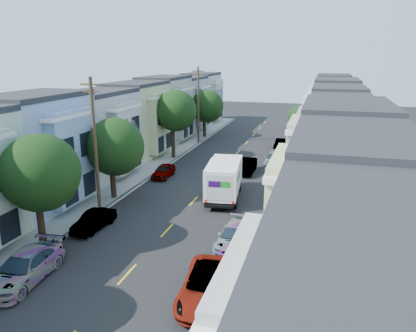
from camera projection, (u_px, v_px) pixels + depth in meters
ground at (167, 231)px, 27.75m from camera, size 160.00×160.00×0.00m
road_slab at (220, 172)px, 41.67m from camera, size 12.00×70.00×0.02m
curb_left at (165, 167)px, 43.24m from camera, size 0.30×70.00×0.15m
curb_right at (279, 176)px, 40.08m from camera, size 0.30×70.00×0.15m
sidewalk_left at (154, 166)px, 43.58m from camera, size 2.60×70.00×0.15m
sidewalk_right at (293, 177)px, 39.74m from camera, size 2.60×70.00×0.15m
centerline at (220, 172)px, 41.68m from camera, size 0.12×70.00×0.01m
townhouse_row_left at (122, 164)px, 44.59m from camera, size 5.00×70.00×8.50m
townhouse_row_right at (333, 181)px, 38.77m from camera, size 5.00×70.00×8.50m
tree_b at (39, 173)px, 24.09m from camera, size 4.70×4.70×7.22m
tree_c at (114, 147)px, 32.66m from camera, size 4.70×4.70×6.83m
tree_d at (175, 111)px, 45.61m from camera, size 4.70×4.70×7.93m
tree_e at (206, 106)px, 57.93m from camera, size 4.70×4.70×6.90m
tree_far_r at (299, 118)px, 52.02m from camera, size 3.10×3.10×5.40m
utility_pole_near at (95, 146)px, 29.89m from camera, size 1.60×0.26×10.00m
utility_pole_far at (198, 105)px, 54.03m from camera, size 1.60×0.26×10.00m
fedex_truck at (224, 178)px, 33.62m from camera, size 2.54×6.61×3.17m
lead_sedan at (247, 166)px, 41.16m from camera, size 1.57×4.36×1.45m
parked_left_b at (25, 268)px, 21.38m from camera, size 2.44×5.22×1.53m
parked_left_c at (94, 221)px, 27.78m from camera, size 1.60×3.82×1.24m
parked_left_d at (164, 171)px, 39.72m from camera, size 1.56×3.92×1.26m
parked_right_a at (208, 286)px, 19.71m from camera, size 3.06×5.68×1.51m
parked_right_b at (234, 236)px, 25.38m from camera, size 1.90×4.44×1.33m
parked_right_c at (273, 159)px, 44.31m from camera, size 1.94×4.32×1.28m
parked_right_d at (281, 144)px, 51.66m from camera, size 1.47×3.87×1.28m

